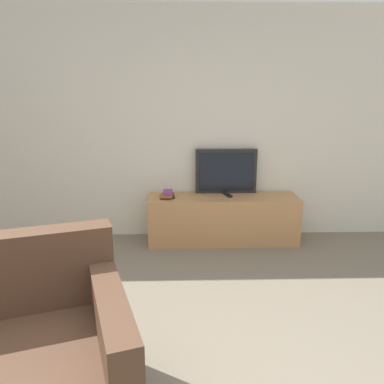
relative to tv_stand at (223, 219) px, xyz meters
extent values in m
cube|color=silver|center=(-0.62, 0.28, 1.03)|extent=(9.00, 0.06, 2.60)
cube|color=tan|center=(0.00, 0.00, 0.00)|extent=(1.68, 0.45, 0.53)
cube|color=black|center=(0.04, 0.19, 0.52)|extent=(0.70, 0.08, 0.51)
cube|color=black|center=(0.04, 0.14, 0.52)|extent=(0.62, 0.01, 0.43)
cube|color=#4C3323|center=(-0.83, -2.40, 0.10)|extent=(0.43, 0.95, 0.73)
cube|color=black|center=(-0.63, -0.02, 0.28)|extent=(0.17, 0.15, 0.02)
cube|color=#995623|center=(-0.63, -0.03, 0.30)|extent=(0.16, 0.22, 0.02)
cube|color=#7A3884|center=(-0.62, -0.01, 0.32)|extent=(0.10, 0.18, 0.03)
cube|color=black|center=(0.05, 0.03, 0.28)|extent=(0.09, 0.19, 0.02)
camera|label=1|loc=(-0.47, -4.05, 1.37)|focal=35.00mm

